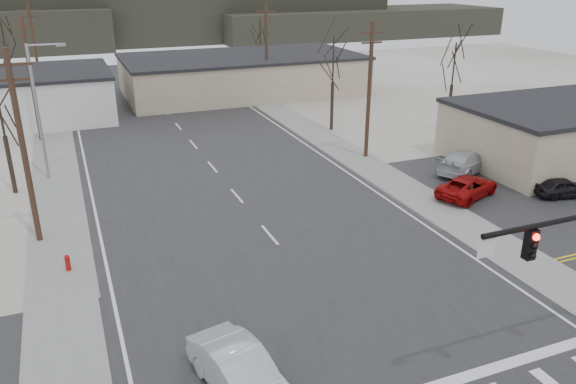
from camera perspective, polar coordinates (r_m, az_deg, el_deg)
name	(u,v)px	position (r m, az deg, el deg)	size (l,w,h in m)	color
ground	(336,315)	(24.00, 4.92, -12.30)	(140.00, 140.00, 0.00)	silver
main_road	(232,191)	(36.45, -5.68, 0.13)	(18.00, 110.00, 0.05)	#262628
cross_road	(336,314)	(23.99, 4.92, -12.26)	(90.00, 10.00, 0.04)	#262628
sidewalk_left	(56,187)	(39.94, -22.54, 0.48)	(3.00, 90.00, 0.06)	gray
sidewalk_right	(343,150)	(44.59, 5.62, 4.23)	(3.00, 90.00, 0.06)	gray
fire_hydrant	(68,263)	(28.71, -21.48, -6.71)	(0.24, 0.24, 0.87)	#A50C0C
building_right_far	(243,74)	(65.52, -4.64, 11.85)	(26.30, 14.30, 4.30)	#BCA690
building_lot	(557,133)	(45.94, 25.62, 5.46)	(14.30, 10.30, 4.30)	#BCA690
upole_left_b	(23,146)	(30.79, -25.34, 4.23)	(2.20, 0.30, 10.00)	#42291E
upole_left_c	(31,78)	(50.32, -24.65, 10.50)	(2.20, 0.30, 10.00)	#42291E
upole_left_d	(35,47)	(70.11, -24.33, 13.25)	(2.20, 0.30, 10.00)	#42291E
upole_right_a	(369,89)	(42.02, 8.25, 10.34)	(2.20, 0.30, 10.00)	#42291E
upole_right_b	(266,50)	(61.78, -2.20, 14.18)	(2.20, 0.30, 10.00)	#42291E
streetlight_main	(40,105)	(40.49, -23.90, 8.08)	(2.40, 0.25, 9.00)	gray
tree_left_near	(0,113)	(38.66, -27.20, 7.17)	(3.30, 3.30, 7.35)	#322A1E
tree_right_mid	(333,62)	(49.31, 4.62, 13.01)	(3.74, 3.74, 8.33)	#322A1E
tree_left_far	(5,45)	(64.17, -26.82, 13.18)	(3.96, 3.96, 8.82)	#322A1E
tree_right_far	(260,34)	(74.13, -2.85, 15.72)	(3.52, 3.52, 7.84)	#322A1E
tree_lot	(454,67)	(51.07, 16.49, 12.11)	(3.52, 3.52, 7.84)	#322A1E
hill_center	(186,17)	(116.50, -10.36, 17.10)	(80.00, 18.00, 9.00)	#333026
hill_right	(358,23)	(123.31, 7.14, 16.70)	(60.00, 18.00, 5.50)	#333026
sedan_crossing	(241,373)	(19.71, -4.81, -17.87)	(1.73, 4.97, 1.64)	#B6BDC2
car_far_a	(178,82)	(68.81, -11.16, 10.92)	(2.34, 5.75, 1.67)	black
car_far_b	(134,75)	(75.42, -15.35, 11.36)	(1.55, 3.85, 1.31)	black
car_parked_red	(467,187)	(36.84, 17.77, 0.51)	(2.18, 4.73, 1.31)	#980908
car_parked_dark_a	(564,188)	(39.11, 26.24, 0.41)	(1.44, 3.59, 1.22)	black
car_parked_silver	(465,162)	(41.22, 17.59, 2.95)	(2.18, 5.37, 1.56)	#B5BBC1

